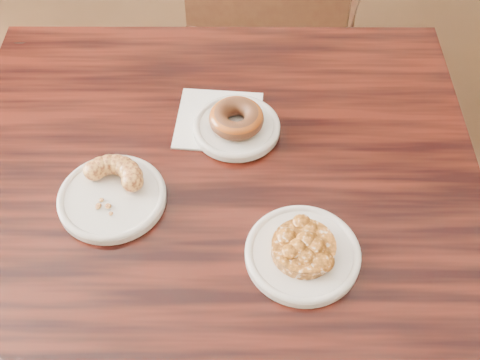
% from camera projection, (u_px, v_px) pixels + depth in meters
% --- Properties ---
extents(floor, '(5.00, 5.00, 0.00)m').
position_uv_depth(floor, '(292.00, 322.00, 1.63)').
color(floor, black).
rests_on(floor, ground).
extents(cafe_table, '(1.00, 1.00, 0.75)m').
position_uv_depth(cafe_table, '(221.00, 305.00, 1.25)').
color(cafe_table, black).
rests_on(cafe_table, floor).
extents(chair_far, '(0.54, 0.54, 0.90)m').
position_uv_depth(chair_far, '(282.00, 1.00, 1.79)').
color(chair_far, black).
rests_on(chair_far, floor).
extents(napkin, '(0.16, 0.16, 0.00)m').
position_uv_depth(napkin, '(219.00, 120.00, 1.06)').
color(napkin, white).
rests_on(napkin, cafe_table).
extents(plate_donut, '(0.15, 0.15, 0.01)m').
position_uv_depth(plate_donut, '(236.00, 128.00, 1.04)').
color(plate_donut, silver).
rests_on(plate_donut, napkin).
extents(plate_cruller, '(0.17, 0.17, 0.01)m').
position_uv_depth(plate_cruller, '(112.00, 198.00, 0.95)').
color(plate_cruller, silver).
rests_on(plate_cruller, cafe_table).
extents(plate_fritter, '(0.17, 0.17, 0.01)m').
position_uv_depth(plate_fritter, '(302.00, 254.00, 0.88)').
color(plate_fritter, white).
rests_on(plate_fritter, cafe_table).
extents(glazed_donut, '(0.09, 0.09, 0.03)m').
position_uv_depth(glazed_donut, '(236.00, 118.00, 1.02)').
color(glazed_donut, maroon).
rests_on(glazed_donut, plate_donut).
extents(apple_fritter, '(0.13, 0.13, 0.03)m').
position_uv_depth(apple_fritter, '(304.00, 246.00, 0.87)').
color(apple_fritter, '#452307').
rests_on(apple_fritter, plate_fritter).
extents(cruller_fragment, '(0.12, 0.12, 0.03)m').
position_uv_depth(cruller_fragment, '(110.00, 189.00, 0.93)').
color(cruller_fragment, '#5D2812').
rests_on(cruller_fragment, plate_cruller).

